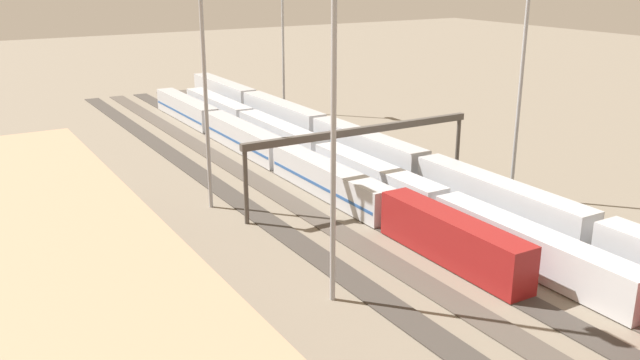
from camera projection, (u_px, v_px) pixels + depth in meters
ground_plane at (317, 178)px, 87.72m from camera, size 400.00×400.00×0.00m
track_bed_0 at (395, 164)px, 93.78m from camera, size 140.00×2.80×0.12m
track_bed_1 at (365, 169)px, 91.35m from camera, size 140.00×2.80×0.12m
track_bed_2 at (333, 175)px, 88.92m from camera, size 140.00×2.80×0.12m
track_bed_3 at (300, 181)px, 86.48m from camera, size 140.00×2.80×0.12m
track_bed_4 at (265, 187)px, 84.05m from camera, size 140.00×2.80×0.12m
track_bed_5 at (228, 193)px, 81.62m from camera, size 140.00×2.80×0.12m
train_on_track_1 at (366, 151)px, 90.37m from camera, size 119.80×3.06×5.00m
train_on_track_3 at (274, 152)px, 91.81m from camera, size 90.60×3.06×4.40m
train_on_track_2 at (369, 176)px, 81.70m from camera, size 114.80×3.00×4.40m
light_mast_0 at (523, 58)px, 75.60m from camera, size 2.80×0.70×25.50m
light_mast_1 at (204, 62)px, 72.26m from camera, size 2.80×0.70×25.67m
light_mast_2 at (283, 23)px, 121.97m from camera, size 2.80×0.70×25.38m
light_mast_3 at (334, 98)px, 50.88m from camera, size 2.80×0.70×26.24m
signal_gantry at (362, 138)px, 77.15m from camera, size 0.70×30.00×8.80m
maintenance_shed at (28, 281)px, 49.07m from camera, size 56.48×17.56×9.06m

